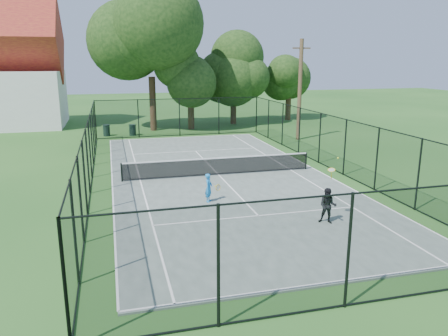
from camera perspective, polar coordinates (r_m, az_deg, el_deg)
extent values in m
plane|color=#22511B|center=(23.12, -0.68, -1.06)|extent=(120.00, 120.00, 0.00)
cube|color=#4F5D54|center=(23.11, -0.68, -0.99)|extent=(11.00, 24.00, 0.06)
cylinder|color=black|center=(22.35, -13.22, -0.56)|extent=(0.08, 0.08, 0.95)
cylinder|color=black|center=(24.64, 10.67, 0.92)|extent=(0.08, 0.08, 0.95)
cube|color=black|center=(22.99, -0.68, 0.22)|extent=(10.00, 0.03, 0.88)
cube|color=white|center=(22.88, -0.69, 1.31)|extent=(10.00, 0.05, 0.06)
cylinder|color=#332114|center=(38.31, -9.28, 8.26)|extent=(0.56, 0.56, 4.58)
sphere|color=black|center=(38.14, -9.55, 14.78)|extent=(8.26, 8.26, 8.26)
cylinder|color=#332114|center=(38.70, -4.34, 7.52)|extent=(0.56, 0.56, 3.31)
sphere|color=black|center=(38.47, -4.43, 12.17)|extent=(5.93, 5.93, 5.93)
cylinder|color=#332114|center=(41.87, 1.23, 8.10)|extent=(0.56, 0.56, 3.39)
sphere|color=black|center=(41.67, 1.26, 12.26)|extent=(5.38, 5.38, 5.38)
cylinder|color=#332114|center=(45.21, 8.38, 8.01)|extent=(0.56, 0.56, 2.78)
sphere|color=black|center=(45.02, 8.50, 11.30)|extent=(4.85, 4.85, 4.85)
cylinder|color=black|center=(36.47, -15.10, 4.73)|extent=(0.54, 0.54, 0.86)
cylinder|color=black|center=(36.40, -15.14, 5.43)|extent=(0.58, 0.58, 0.05)
cylinder|color=black|center=(36.23, -11.85, 4.85)|extent=(0.54, 0.54, 0.85)
cylinder|color=black|center=(36.16, -11.89, 5.54)|extent=(0.58, 0.58, 0.05)
cylinder|color=#4C3823|center=(33.75, 9.87, 9.96)|extent=(0.30, 0.30, 7.48)
cube|color=#4C3823|center=(33.68, 10.10, 15.16)|extent=(1.40, 0.10, 0.10)
imported|color=#1779C4|center=(18.69, -2.01, -2.59)|extent=(0.48, 0.54, 1.24)
torus|color=gold|center=(18.95, -0.78, -2.56)|extent=(0.27, 0.18, 0.29)
cylinder|color=silver|center=(18.95, -0.78, -2.56)|extent=(0.23, 0.15, 0.25)
imported|color=black|center=(16.70, 13.41, -4.83)|extent=(0.83, 0.78, 1.35)
torus|color=gold|center=(16.75, 13.86, -0.24)|extent=(0.30, 0.28, 0.14)
cylinder|color=silver|center=(16.75, 13.86, -0.24)|extent=(0.26, 0.24, 0.11)
sphere|color=#CCE526|center=(16.89, 14.66, 1.27)|extent=(0.07, 0.07, 0.07)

